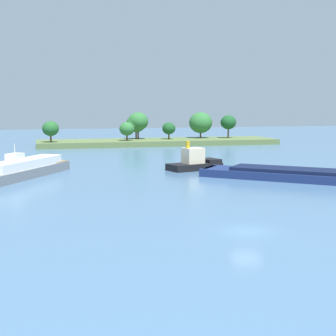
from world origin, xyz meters
TOP-DOWN VIEW (x-y plane):
  - ground_plane at (0.00, 0.00)m, footprint 400.00×400.00m
  - treeline_island at (16.00, 97.03)m, footprint 65.99×16.01m
  - white_riverboat at (-19.08, 39.06)m, footprint 14.15×19.81m
  - tugboat at (8.49, 41.06)m, footprint 9.85×6.34m

SIDE VIEW (x-z plane):
  - ground_plane at x=0.00m, z-range 0.00..0.00m
  - tugboat at x=8.49m, z-range -1.22..3.71m
  - white_riverboat at x=-19.08m, z-range -1.33..3.91m
  - treeline_island at x=16.00m, z-range -1.97..6.98m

